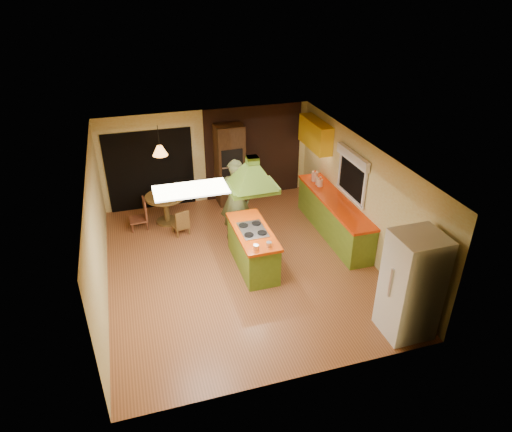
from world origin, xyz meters
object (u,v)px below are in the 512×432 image
object	(u,v)px
refrigerator	(411,285)
man	(235,200)
kitchen_island	(253,248)
dining_table	(166,204)
canister_large	(315,176)
wall_oven	(230,165)

from	to	relation	value
refrigerator	man	bearing A→B (deg)	117.45
kitchen_island	dining_table	distance (m)	2.87
dining_table	canister_large	bearing A→B (deg)	-9.36
kitchen_island	dining_table	xyz separation A→B (m)	(-1.52, 2.44, 0.06)
dining_table	kitchen_island	bearing A→B (deg)	-57.99
refrigerator	dining_table	distance (m)	6.19
dining_table	canister_large	size ratio (longest dim) A/B	4.06
refrigerator	wall_oven	xyz separation A→B (m)	(-1.72, 5.72, 0.10)
canister_large	man	bearing A→B (deg)	-164.87
refrigerator	canister_large	world-z (taller)	refrigerator
refrigerator	wall_oven	bearing A→B (deg)	106.40
refrigerator	wall_oven	distance (m)	5.98
refrigerator	canister_large	size ratio (longest dim) A/B	8.10
wall_oven	canister_large	world-z (taller)	wall_oven
man	dining_table	xyz separation A→B (m)	(-1.47, 1.20, -0.47)
refrigerator	dining_table	bearing A→B (deg)	124.36
man	dining_table	world-z (taller)	man
man	wall_oven	size ratio (longest dim) A/B	0.92
kitchen_island	man	distance (m)	1.35
man	wall_oven	bearing A→B (deg)	-88.14
man	dining_table	size ratio (longest dim) A/B	2.02
wall_oven	dining_table	xyz separation A→B (m)	(-1.79, -0.64, -0.56)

